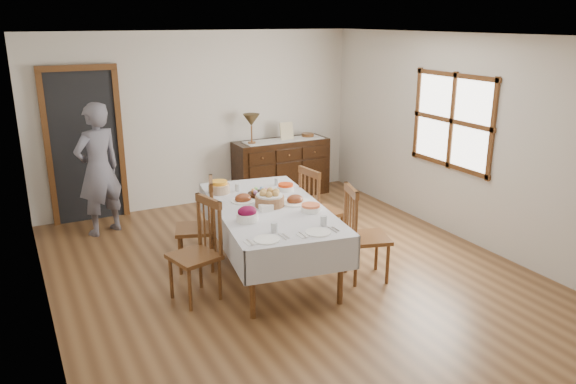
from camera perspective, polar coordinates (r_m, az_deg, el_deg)
name	(u,v)px	position (r m, az deg, el deg)	size (l,w,h in m)	color
ground	(292,275)	(6.39, 0.41, -8.41)	(6.00, 6.00, 0.00)	brown
room_shell	(263,126)	(6.17, -2.58, 6.74)	(5.02, 6.02, 2.65)	white
dining_table	(269,214)	(6.23, -1.95, -2.26)	(1.48, 2.41, 0.78)	#BBBABF
chair_left_near	(199,249)	(5.76, -9.07, -5.77)	(0.53, 0.53, 1.05)	#583318
chair_left_far	(200,224)	(6.46, -8.94, -3.19)	(0.55, 0.55, 1.05)	#583318
chair_right_near	(363,233)	(6.15, 7.59, -4.13)	(0.55, 0.55, 1.07)	#583318
chair_right_far	(318,208)	(6.90, 3.11, -1.65)	(0.48, 0.48, 1.05)	#583318
sideboard	(281,168)	(9.03, -0.70, 2.46)	(1.52, 0.55, 0.91)	black
person	(98,165)	(7.70, -18.75, 2.60)	(0.59, 0.37, 1.87)	slate
bread_basket	(270,199)	(6.19, -1.89, -0.72)	(0.32, 0.32, 0.19)	brown
egg_basket	(260,194)	(6.53, -2.86, -0.20)	(0.29, 0.29, 0.10)	black
ham_platter_a	(243,199)	(6.37, -4.59, -0.71)	(0.28, 0.28, 0.11)	white
ham_platter_b	(295,201)	(6.30, 0.72, -0.87)	(0.34, 0.34, 0.11)	white
beet_bowl	(247,214)	(5.75, -4.16, -2.29)	(0.23, 0.23, 0.16)	white
carrot_bowl	(286,187)	(6.75, -0.24, 0.48)	(0.20, 0.20, 0.09)	white
pineapple_bowl	(219,187)	(6.71, -7.01, 0.47)	(0.26, 0.26, 0.14)	tan
casserole_dish	(311,208)	(6.03, 2.33, -1.62)	(0.21, 0.21, 0.08)	white
butter_dish	(266,208)	(6.04, -2.24, -1.60)	(0.15, 0.11, 0.07)	white
setting_left	(269,235)	(5.33, -1.96, -4.43)	(0.44, 0.31, 0.10)	white
setting_right	(320,228)	(5.50, 3.22, -3.71)	(0.44, 0.31, 0.10)	white
glass_far_a	(238,187)	(6.75, -5.15, 0.47)	(0.06, 0.06, 0.09)	silver
glass_far_b	(277,182)	(6.96, -1.15, 1.06)	(0.06, 0.06, 0.09)	silver
runner	(284,140)	(8.91, -0.44, 5.30)	(1.30, 0.35, 0.01)	silver
table_lamp	(251,121)	(8.62, -3.75, 7.22)	(0.26, 0.26, 0.46)	brown
picture_frame	(287,131)	(8.93, -0.14, 6.21)	(0.22, 0.08, 0.28)	#C6B58B
deco_bowl	(308,135)	(9.17, 2.02, 5.79)	(0.20, 0.20, 0.06)	#583318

